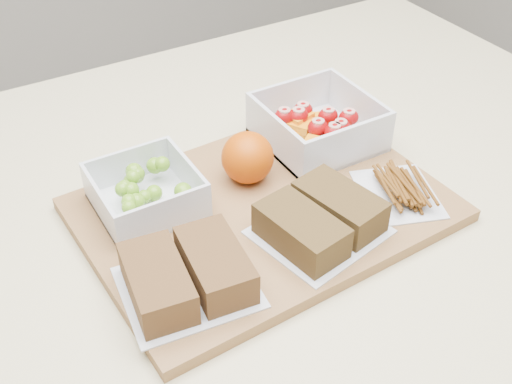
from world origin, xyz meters
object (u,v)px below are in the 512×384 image
grape_container (147,192)px  fruit_container (317,127)px  orange (248,157)px  pretzel_bag (399,187)px  cutting_board (264,210)px  sandwich_bag_center (320,219)px  sandwich_bag_left (187,274)px

grape_container → fruit_container: (0.25, 0.01, 0.00)m
orange → pretzel_bag: (0.14, -0.12, -0.02)m
pretzel_bag → grape_container: bearing=153.3°
cutting_board → sandwich_bag_center: size_ratio=2.71×
cutting_board → pretzel_bag: 0.17m
cutting_board → fruit_container: size_ratio=2.96×
grape_container → cutting_board: bearing=-29.8°
cutting_board → sandwich_bag_center: bearing=-71.6°
sandwich_bag_left → grape_container: bearing=83.1°
fruit_container → sandwich_bag_left: size_ratio=0.97×
cutting_board → grape_container: grape_container is taller
cutting_board → pretzel_bag: size_ratio=3.16×
cutting_board → sandwich_bag_left: bearing=-153.6°
cutting_board → grape_container: 0.14m
pretzel_bag → cutting_board: bearing=156.0°
orange → pretzel_bag: 0.19m
cutting_board → pretzel_bag: bearing=-26.6°
grape_container → pretzel_bag: grape_container is taller
fruit_container → sandwich_bag_center: 0.19m
grape_container → sandwich_bag_left: grape_container is taller
sandwich_bag_left → sandwich_bag_center: 0.17m
cutting_board → sandwich_bag_left: 0.16m
sandwich_bag_center → fruit_container: bearing=56.3°
orange → sandwich_bag_center: size_ratio=0.42×
grape_container → sandwich_bag_left: size_ratio=0.79×
cutting_board → fruit_container: (0.13, 0.08, 0.03)m
grape_container → sandwich_bag_center: size_ratio=0.75×
fruit_container → pretzel_bag: (0.02, -0.15, -0.01)m
cutting_board → sandwich_bag_center: 0.08m
fruit_container → sandwich_bag_center: fruit_container is taller
sandwich_bag_center → pretzel_bag: 0.12m
orange → sandwich_bag_left: size_ratio=0.45×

